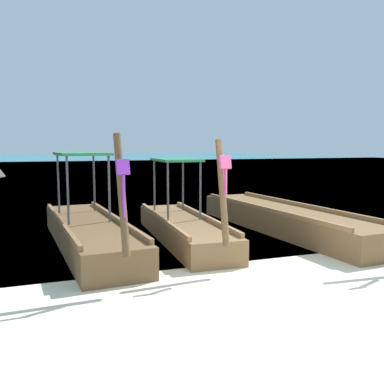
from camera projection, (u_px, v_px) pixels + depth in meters
The scene contains 5 objects.
ground at pixel (270, 290), 6.58m from camera, with size 120.00×120.00×0.00m, color beige.
sea_water at pixel (61, 161), 63.92m from camera, with size 120.00×120.00×0.00m, color #147A89.
longtail_boat_violet_ribbon at pixel (89, 232), 9.31m from camera, with size 1.66×6.19×2.49m.
longtail_boat_pink_ribbon at pixel (183, 227), 9.96m from camera, with size 1.42×5.38×2.40m.
longtail_boat_blue_ribbon at pixel (284, 219), 11.07m from camera, with size 1.72×7.34×2.37m.
Camera 1 is at (-3.40, -5.53, 2.28)m, focal length 38.63 mm.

